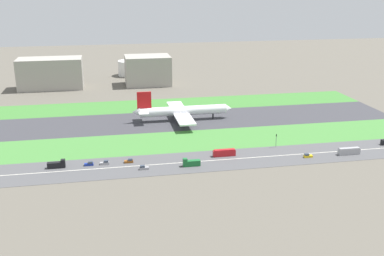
{
  "coord_description": "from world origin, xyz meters",
  "views": [
    {
      "loc": [
        -46.72,
        -281.69,
        84.58
      ],
      "look_at": [
        0.98,
        -36.5,
        6.0
      ],
      "focal_mm": 43.15,
      "sensor_mm": 36.0,
      "label": 1
    }
  ],
  "objects_px": {
    "car_1": "(144,168)",
    "traffic_light": "(276,139)",
    "car_4": "(89,164)",
    "hangar_building": "(148,70)",
    "car_2": "(129,161)",
    "truck_1": "(57,165)",
    "fuel_tank_west": "(131,68)",
    "truck_2": "(191,163)",
    "airliner": "(181,111)",
    "bus_0": "(224,153)",
    "car_0": "(105,163)",
    "bus_1": "(349,151)",
    "car_3": "(308,156)",
    "terminal_building": "(51,73)"
  },
  "relations": [
    {
      "from": "car_2",
      "to": "truck_1",
      "type": "bearing_deg",
      "value": -180.0
    },
    {
      "from": "car_2",
      "to": "hangar_building",
      "type": "relative_size",
      "value": 0.11
    },
    {
      "from": "traffic_light",
      "to": "car_1",
      "type": "bearing_deg",
      "value": -166.17
    },
    {
      "from": "truck_1",
      "to": "car_1",
      "type": "xyz_separation_m",
      "value": [
        40.6,
        -10.0,
        -0.75
      ]
    },
    {
      "from": "truck_1",
      "to": "bus_0",
      "type": "bearing_deg",
      "value": 0.0
    },
    {
      "from": "terminal_building",
      "to": "bus_1",
      "type": "bearing_deg",
      "value": -49.23
    },
    {
      "from": "car_1",
      "to": "hangar_building",
      "type": "bearing_deg",
      "value": -96.44
    },
    {
      "from": "bus_0",
      "to": "truck_1",
      "type": "relative_size",
      "value": 1.38
    },
    {
      "from": "bus_0",
      "to": "car_2",
      "type": "bearing_deg",
      "value": 180.0
    },
    {
      "from": "car_2",
      "to": "terminal_building",
      "type": "distance_m",
      "value": 190.0
    },
    {
      "from": "bus_0",
      "to": "truck_2",
      "type": "distance_m",
      "value": 21.68
    },
    {
      "from": "car_1",
      "to": "fuel_tank_west",
      "type": "relative_size",
      "value": 0.18
    },
    {
      "from": "traffic_light",
      "to": "fuel_tank_west",
      "type": "height_order",
      "value": "fuel_tank_west"
    },
    {
      "from": "car_0",
      "to": "bus_1",
      "type": "bearing_deg",
      "value": -4.61
    },
    {
      "from": "truck_1",
      "to": "car_0",
      "type": "relative_size",
      "value": 1.91
    },
    {
      "from": "car_1",
      "to": "terminal_building",
      "type": "distance_m",
      "value": 201.36
    },
    {
      "from": "car_3",
      "to": "truck_1",
      "type": "relative_size",
      "value": 0.52
    },
    {
      "from": "bus_1",
      "to": "truck_1",
      "type": "height_order",
      "value": "truck_1"
    },
    {
      "from": "airliner",
      "to": "fuel_tank_west",
      "type": "bearing_deg",
      "value": 97.6
    },
    {
      "from": "airliner",
      "to": "truck_1",
      "type": "height_order",
      "value": "airliner"
    },
    {
      "from": "bus_0",
      "to": "car_3",
      "type": "bearing_deg",
      "value": -13.65
    },
    {
      "from": "airliner",
      "to": "fuel_tank_west",
      "type": "distance_m",
      "value": 160.41
    },
    {
      "from": "fuel_tank_west",
      "to": "traffic_light",
      "type": "bearing_deg",
      "value": -73.94
    },
    {
      "from": "car_0",
      "to": "traffic_light",
      "type": "height_order",
      "value": "traffic_light"
    },
    {
      "from": "car_4",
      "to": "truck_2",
      "type": "bearing_deg",
      "value": -11.68
    },
    {
      "from": "bus_0",
      "to": "car_0",
      "type": "xyz_separation_m",
      "value": [
        -60.1,
        0.0,
        -0.9
      ]
    },
    {
      "from": "terminal_building",
      "to": "fuel_tank_west",
      "type": "bearing_deg",
      "value": 32.9
    },
    {
      "from": "airliner",
      "to": "bus_0",
      "type": "distance_m",
      "value": 69.01
    },
    {
      "from": "bus_0",
      "to": "fuel_tank_west",
      "type": "height_order",
      "value": "fuel_tank_west"
    },
    {
      "from": "bus_0",
      "to": "truck_1",
      "type": "distance_m",
      "value": 82.75
    },
    {
      "from": "bus_1",
      "to": "truck_2",
      "type": "distance_m",
      "value": 83.11
    },
    {
      "from": "hangar_building",
      "to": "fuel_tank_west",
      "type": "xyz_separation_m",
      "value": [
        -11.6,
        45.0,
        -5.4
      ]
    },
    {
      "from": "car_2",
      "to": "car_3",
      "type": "relative_size",
      "value": 1.0
    },
    {
      "from": "car_4",
      "to": "car_2",
      "type": "relative_size",
      "value": 1.0
    },
    {
      "from": "car_4",
      "to": "hangar_building",
      "type": "height_order",
      "value": "hangar_building"
    },
    {
      "from": "truck_1",
      "to": "car_1",
      "type": "distance_m",
      "value": 41.82
    },
    {
      "from": "hangar_building",
      "to": "car_0",
      "type": "bearing_deg",
      "value": -102.28
    },
    {
      "from": "car_1",
      "to": "traffic_light",
      "type": "distance_m",
      "value": 75.35
    },
    {
      "from": "car_0",
      "to": "car_4",
      "type": "bearing_deg",
      "value": 180.0
    },
    {
      "from": "bus_0",
      "to": "truck_2",
      "type": "height_order",
      "value": "truck_2"
    },
    {
      "from": "terminal_building",
      "to": "airliner",
      "type": "bearing_deg",
      "value": -51.47
    },
    {
      "from": "bus_0",
      "to": "traffic_light",
      "type": "relative_size",
      "value": 1.61
    },
    {
      "from": "car_4",
      "to": "truck_2",
      "type": "xyz_separation_m",
      "value": [
        48.37,
        -10.0,
        0.75
      ]
    },
    {
      "from": "truck_2",
      "to": "car_0",
      "type": "xyz_separation_m",
      "value": [
        -40.86,
        10.0,
        -0.75
      ]
    },
    {
      "from": "truck_1",
      "to": "terminal_building",
      "type": "xyz_separation_m",
      "value": [
        -18.91,
        182.0,
        11.04
      ]
    },
    {
      "from": "car_4",
      "to": "car_2",
      "type": "xyz_separation_m",
      "value": [
        19.22,
        0.0,
        0.0
      ]
    },
    {
      "from": "bus_1",
      "to": "car_1",
      "type": "relative_size",
      "value": 2.64
    },
    {
      "from": "car_1",
      "to": "fuel_tank_west",
      "type": "bearing_deg",
      "value": -92.43
    },
    {
      "from": "traffic_light",
      "to": "airliner",
      "type": "bearing_deg",
      "value": 124.88
    },
    {
      "from": "traffic_light",
      "to": "fuel_tank_west",
      "type": "relative_size",
      "value": 0.3
    }
  ]
}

